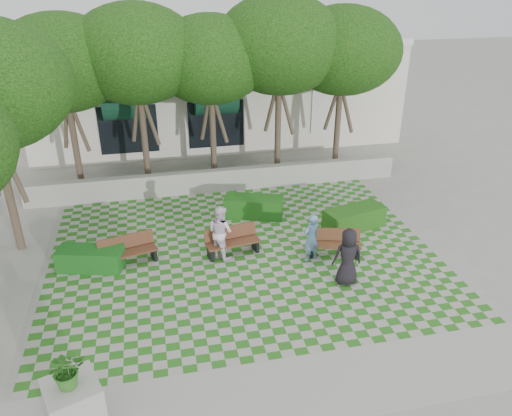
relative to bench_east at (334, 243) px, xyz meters
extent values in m
plane|color=gray|center=(-2.80, -0.45, -0.41)|extent=(90.00, 90.00, 0.00)
plane|color=#2B721E|center=(-2.80, 0.55, -0.41)|extent=(12.00, 12.00, 0.00)
cube|color=#9E9B93|center=(-2.80, -5.15, -0.41)|extent=(16.00, 2.00, 0.01)
cube|color=#9E9B93|center=(-10.00, 0.55, -0.41)|extent=(2.00, 12.00, 0.01)
cube|color=#9E9B93|center=(-2.80, 5.75, 0.04)|extent=(15.00, 0.36, 0.90)
cube|color=#54321D|center=(-0.02, -0.06, -0.01)|extent=(1.70, 0.90, 0.05)
cube|color=#54321D|center=(0.04, 0.16, 0.24)|extent=(1.60, 0.53, 0.41)
cube|color=black|center=(-0.72, 0.12, -0.21)|extent=(0.20, 0.46, 0.40)
cube|color=black|center=(0.68, -0.25, -0.21)|extent=(0.20, 0.46, 0.40)
cube|color=#522E1C|center=(-3.12, 0.72, 0.02)|extent=(1.77, 0.78, 0.06)
cube|color=#522E1C|center=(-3.16, 0.97, 0.27)|extent=(1.71, 0.38, 0.43)
cube|color=black|center=(-3.87, 0.60, -0.20)|extent=(0.17, 0.48, 0.42)
cube|color=black|center=(-2.37, 0.84, -0.20)|extent=(0.17, 0.48, 0.42)
cube|color=#4F2B1B|center=(-6.34, 0.81, 0.02)|extent=(1.79, 0.95, 0.06)
cube|color=#4F2B1B|center=(-6.41, 1.05, 0.27)|extent=(1.69, 0.56, 0.43)
cube|color=black|center=(-7.08, 0.62, -0.20)|extent=(0.21, 0.49, 0.42)
cube|color=black|center=(-5.61, 1.01, -0.20)|extent=(0.21, 0.49, 0.42)
cube|color=#1D4B14|center=(1.31, 1.56, -0.04)|extent=(2.30, 1.38, 0.75)
cube|color=#185015|center=(-1.91, 3.21, -0.04)|extent=(2.27, 1.50, 0.74)
cube|color=#154F18|center=(-7.48, 0.84, -0.07)|extent=(2.07, 1.25, 0.68)
cube|color=#9E9B93|center=(-7.34, -5.01, 0.09)|extent=(1.30, 1.30, 1.01)
imported|color=#306F22|center=(-7.34, -5.01, 0.99)|extent=(0.88, 0.82, 0.79)
imported|color=#6995C1|center=(-0.82, -0.13, 0.38)|extent=(0.68, 0.58, 1.57)
imported|color=black|center=(-0.20, -1.52, 0.46)|extent=(0.90, 0.63, 1.73)
imported|color=white|center=(-3.51, 0.72, 0.46)|extent=(1.04, 1.07, 1.74)
cylinder|color=#47382B|center=(-8.30, 7.15, 1.41)|extent=(0.26, 0.26, 3.64)
ellipsoid|color=#1E4C11|center=(-8.30, 7.15, 4.66)|extent=(4.80, 4.80, 3.60)
cylinder|color=#47382B|center=(-5.60, 7.15, 1.49)|extent=(0.26, 0.26, 3.81)
ellipsoid|color=#1E4C11|center=(-5.60, 7.15, 4.89)|extent=(5.00, 5.00, 3.75)
cylinder|color=#47382B|center=(-2.80, 7.15, 1.38)|extent=(0.26, 0.26, 3.58)
ellipsoid|color=#1E4C11|center=(-2.80, 7.15, 4.58)|extent=(4.60, 4.60, 3.45)
cylinder|color=#47382B|center=(0.00, 7.15, 1.55)|extent=(0.26, 0.26, 3.92)
ellipsoid|color=#1E4C11|center=(0.00, 7.15, 5.05)|extent=(5.20, 5.20, 3.90)
cylinder|color=#47382B|center=(2.70, 7.15, 1.44)|extent=(0.26, 0.26, 3.70)
ellipsoid|color=#1E4C11|center=(2.70, 7.15, 4.74)|extent=(4.80, 4.80, 3.60)
cylinder|color=#47382B|center=(-9.80, 2.55, 1.49)|extent=(0.26, 0.26, 3.81)
cube|color=silver|center=(-1.80, 13.75, 2.09)|extent=(18.00, 8.00, 5.00)
cube|color=white|center=(-1.80, 9.75, 4.59)|extent=(18.00, 0.30, 0.30)
cube|color=black|center=(3.20, 9.73, 1.79)|extent=(1.40, 0.10, 2.40)
cylinder|color=#103E28|center=(-6.30, 9.73, 2.59)|extent=(3.00, 1.80, 1.80)
cube|color=black|center=(-6.30, 9.73, 1.19)|extent=(2.60, 0.08, 2.20)
cylinder|color=#103E28|center=(-2.30, 9.73, 2.59)|extent=(3.00, 1.80, 1.80)
cube|color=black|center=(-2.30, 9.73, 1.19)|extent=(2.60, 0.08, 2.20)
camera|label=1|loc=(-5.34, -12.77, 7.97)|focal=35.00mm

